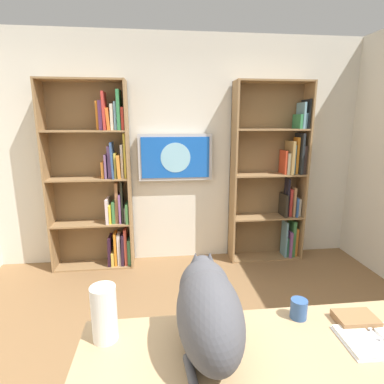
# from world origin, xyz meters

# --- Properties ---
(wall_back) EXTENTS (4.52, 0.06, 2.70)m
(wall_back) POSITION_xyz_m (0.00, -2.23, 1.35)
(wall_back) COLOR silver
(wall_back) RESTS_ON ground
(bookshelf_left) EXTENTS (0.90, 0.28, 2.17)m
(bookshelf_left) POSITION_xyz_m (-1.17, -2.07, 1.03)
(bookshelf_left) COLOR #937047
(bookshelf_left) RESTS_ON ground
(bookshelf_right) EXTENTS (0.93, 0.28, 2.16)m
(bookshelf_right) POSITION_xyz_m (0.94, -2.06, 1.04)
(bookshelf_right) COLOR #937047
(bookshelf_right) RESTS_ON ground
(wall_mounted_tv) EXTENTS (0.88, 0.07, 0.55)m
(wall_mounted_tv) POSITION_xyz_m (0.07, -2.15, 1.30)
(wall_mounted_tv) COLOR #B7B7BC
(cat) EXTENTS (0.26, 0.69, 0.36)m
(cat) POSITION_xyz_m (0.09, 0.38, 0.96)
(cat) COLOR #4C4C51
(cat) RESTS_ON desk
(open_binder) EXTENTS (0.34, 0.23, 0.02)m
(open_binder) POSITION_xyz_m (-0.66, 0.44, 0.79)
(open_binder) COLOR white
(open_binder) RESTS_ON desk
(paper_towel_roll) EXTENTS (0.11, 0.11, 0.25)m
(paper_towel_roll) POSITION_xyz_m (0.53, 0.28, 0.90)
(paper_towel_roll) COLOR white
(paper_towel_roll) RESTS_ON desk
(coffee_mug) EXTENTS (0.08, 0.08, 0.10)m
(coffee_mug) POSITION_xyz_m (-0.38, 0.24, 0.82)
(coffee_mug) COLOR #335999
(coffee_mug) RESTS_ON desk
(desk_book_stack) EXTENTS (0.19, 0.14, 0.04)m
(desk_book_stack) POSITION_xyz_m (-0.63, 0.31, 0.80)
(desk_book_stack) COLOR #996B42
(desk_book_stack) RESTS_ON desk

